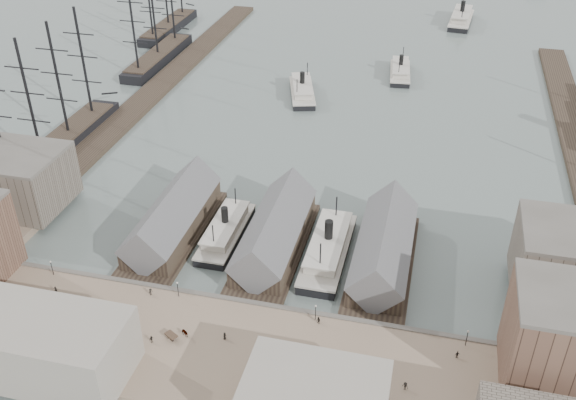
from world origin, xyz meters
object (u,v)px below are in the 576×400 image
(tram, at_px, (540,374))
(horse_cart_center, at_px, (181,334))
(horse_cart_left, at_px, (61,313))
(horse_cart_right, at_px, (326,383))
(ferry_docked_west, at_px, (226,230))

(tram, bearing_deg, horse_cart_center, -178.92)
(horse_cart_left, bearing_deg, horse_cart_right, -54.08)
(horse_cart_left, distance_m, horse_cart_center, 26.34)
(horse_cart_center, bearing_deg, tram, -55.38)
(ferry_docked_west, distance_m, tram, 77.82)
(tram, bearing_deg, horse_cart_right, -167.45)
(tram, height_order, horse_cart_right, tram)
(horse_cart_center, bearing_deg, horse_cart_left, 120.92)
(ferry_docked_west, relative_size, horse_cart_center, 5.39)
(ferry_docked_west, bearing_deg, horse_cart_right, -51.72)
(horse_cart_left, xyz_separation_m, horse_cart_center, (26.34, 0.30, 0.03))
(horse_cart_left, xyz_separation_m, horse_cart_right, (56.64, -5.20, 0.02))
(horse_cart_left, height_order, horse_cart_right, horse_cart_right)
(tram, bearing_deg, ferry_docked_west, 152.72)
(horse_cart_right, bearing_deg, horse_cart_center, 80.33)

